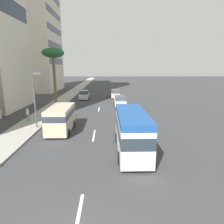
{
  "coord_description": "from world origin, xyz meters",
  "views": [
    {
      "loc": [
        -5.01,
        -1.29,
        6.43
      ],
      "look_at": [
        16.99,
        -1.82,
        1.39
      ],
      "focal_mm": 31.93,
      "sensor_mm": 36.0,
      "label": 1
    }
  ],
  "objects_px": {
    "pedestrian_near_lamp": "(27,114)",
    "car_second": "(115,94)",
    "minibus_lead": "(132,130)",
    "car_fourth": "(84,95)",
    "palm_tree": "(53,55)",
    "van_fifth": "(61,117)",
    "car_third": "(120,101)",
    "street_lamp": "(35,93)"
  },
  "relations": [
    {
      "from": "pedestrian_near_lamp",
      "to": "palm_tree",
      "type": "distance_m",
      "value": 13.47
    },
    {
      "from": "palm_tree",
      "to": "street_lamp",
      "type": "distance_m",
      "value": 14.66
    },
    {
      "from": "car_second",
      "to": "car_fourth",
      "type": "bearing_deg",
      "value": 106.05
    },
    {
      "from": "minibus_lead",
      "to": "car_fourth",
      "type": "distance_m",
      "value": 26.59
    },
    {
      "from": "pedestrian_near_lamp",
      "to": "van_fifth",
      "type": "bearing_deg",
      "value": -177.38
    },
    {
      "from": "car_fourth",
      "to": "palm_tree",
      "type": "bearing_deg",
      "value": -35.86
    },
    {
      "from": "car_second",
      "to": "pedestrian_near_lamp",
      "type": "relative_size",
      "value": 2.94
    },
    {
      "from": "car_second",
      "to": "street_lamp",
      "type": "distance_m",
      "value": 23.58
    },
    {
      "from": "car_second",
      "to": "car_third",
      "type": "relative_size",
      "value": 1.04
    },
    {
      "from": "car_second",
      "to": "street_lamp",
      "type": "bearing_deg",
      "value": 157.22
    },
    {
      "from": "car_fourth",
      "to": "street_lamp",
      "type": "height_order",
      "value": "street_lamp"
    },
    {
      "from": "minibus_lead",
      "to": "car_second",
      "type": "distance_m",
      "value": 27.61
    },
    {
      "from": "minibus_lead",
      "to": "car_second",
      "type": "relative_size",
      "value": 1.44
    },
    {
      "from": "car_second",
      "to": "palm_tree",
      "type": "bearing_deg",
      "value": 126.04
    },
    {
      "from": "car_second",
      "to": "pedestrian_near_lamp",
      "type": "distance_m",
      "value": 22.03
    },
    {
      "from": "car_fourth",
      "to": "palm_tree",
      "type": "xyz_separation_m",
      "value": [
        -5.89,
        4.26,
        7.52
      ]
    },
    {
      "from": "pedestrian_near_lamp",
      "to": "minibus_lead",
      "type": "bearing_deg",
      "value": -178.48
    },
    {
      "from": "street_lamp",
      "to": "car_third",
      "type": "bearing_deg",
      "value": -37.53
    },
    {
      "from": "minibus_lead",
      "to": "palm_tree",
      "type": "relative_size",
      "value": 0.74
    },
    {
      "from": "minibus_lead",
      "to": "street_lamp",
      "type": "relative_size",
      "value": 1.19
    },
    {
      "from": "palm_tree",
      "to": "car_fourth",
      "type": "bearing_deg",
      "value": -35.86
    },
    {
      "from": "car_second",
      "to": "car_fourth",
      "type": "distance_m",
      "value": 6.6
    },
    {
      "from": "minibus_lead",
      "to": "van_fifth",
      "type": "distance_m",
      "value": 8.29
    },
    {
      "from": "minibus_lead",
      "to": "pedestrian_near_lamp",
      "type": "height_order",
      "value": "minibus_lead"
    },
    {
      "from": "minibus_lead",
      "to": "van_fifth",
      "type": "bearing_deg",
      "value": 51.84
    },
    {
      "from": "minibus_lead",
      "to": "car_third",
      "type": "bearing_deg",
      "value": -0.92
    },
    {
      "from": "minibus_lead",
      "to": "car_second",
      "type": "height_order",
      "value": "minibus_lead"
    },
    {
      "from": "van_fifth",
      "to": "palm_tree",
      "type": "xyz_separation_m",
      "value": [
        14.76,
        4.21,
        6.88
      ]
    },
    {
      "from": "pedestrian_near_lamp",
      "to": "car_second",
      "type": "bearing_deg",
      "value": -81.3
    },
    {
      "from": "car_third",
      "to": "palm_tree",
      "type": "xyz_separation_m",
      "value": [
        1.52,
        11.02,
        7.54
      ]
    },
    {
      "from": "car_third",
      "to": "pedestrian_near_lamp",
      "type": "height_order",
      "value": "pedestrian_near_lamp"
    },
    {
      "from": "street_lamp",
      "to": "car_second",
      "type": "bearing_deg",
      "value": -22.78
    },
    {
      "from": "car_fourth",
      "to": "pedestrian_near_lamp",
      "type": "height_order",
      "value": "pedestrian_near_lamp"
    },
    {
      "from": "car_second",
      "to": "street_lamp",
      "type": "xyz_separation_m",
      "value": [
        -21.57,
        9.06,
        2.97
      ]
    },
    {
      "from": "car_second",
      "to": "pedestrian_near_lamp",
      "type": "height_order",
      "value": "pedestrian_near_lamp"
    },
    {
      "from": "pedestrian_near_lamp",
      "to": "street_lamp",
      "type": "relative_size",
      "value": 0.28
    },
    {
      "from": "minibus_lead",
      "to": "car_fourth",
      "type": "height_order",
      "value": "minibus_lead"
    },
    {
      "from": "car_second",
      "to": "pedestrian_near_lamp",
      "type": "xyz_separation_m",
      "value": [
        -19.03,
        11.08,
        0.24
      ]
    },
    {
      "from": "car_fourth",
      "to": "minibus_lead",
      "type": "bearing_deg",
      "value": 14.08
    },
    {
      "from": "car_third",
      "to": "palm_tree",
      "type": "height_order",
      "value": "palm_tree"
    },
    {
      "from": "car_fourth",
      "to": "street_lamp",
      "type": "xyz_separation_m",
      "value": [
        -19.74,
        2.71,
        2.97
      ]
    },
    {
      "from": "minibus_lead",
      "to": "car_third",
      "type": "height_order",
      "value": "minibus_lead"
    }
  ]
}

